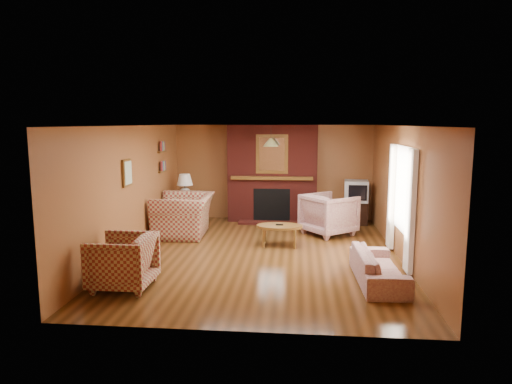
# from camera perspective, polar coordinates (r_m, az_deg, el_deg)

# --- Properties ---
(floor) EXTENTS (6.50, 6.50, 0.00)m
(floor) POSITION_cam_1_polar(r_m,az_deg,el_deg) (8.69, 0.88, -7.75)
(floor) COLOR #42260E
(floor) RESTS_ON ground
(ceiling) EXTENTS (6.50, 6.50, 0.00)m
(ceiling) POSITION_cam_1_polar(r_m,az_deg,el_deg) (8.33, 0.92, 8.29)
(ceiling) COLOR silver
(ceiling) RESTS_ON wall_back
(wall_back) EXTENTS (6.50, 0.00, 6.50)m
(wall_back) POSITION_cam_1_polar(r_m,az_deg,el_deg) (11.64, 2.14, 2.47)
(wall_back) COLOR #985A2F
(wall_back) RESTS_ON floor
(wall_front) EXTENTS (6.50, 0.00, 6.50)m
(wall_front) POSITION_cam_1_polar(r_m,az_deg,el_deg) (5.25, -1.85, -5.15)
(wall_front) COLOR #985A2F
(wall_front) RESTS_ON floor
(wall_left) EXTENTS (0.00, 6.50, 6.50)m
(wall_left) POSITION_cam_1_polar(r_m,az_deg,el_deg) (8.97, -15.23, 0.32)
(wall_left) COLOR #985A2F
(wall_left) RESTS_ON floor
(wall_right) EXTENTS (0.00, 6.50, 6.50)m
(wall_right) POSITION_cam_1_polar(r_m,az_deg,el_deg) (8.60, 17.74, -0.13)
(wall_right) COLOR #985A2F
(wall_right) RESTS_ON floor
(fireplace) EXTENTS (2.20, 0.82, 2.40)m
(fireplace) POSITION_cam_1_polar(r_m,az_deg,el_deg) (11.38, 2.06, 2.23)
(fireplace) COLOR #581813
(fireplace) RESTS_ON floor
(window_right) EXTENTS (0.10, 1.85, 2.00)m
(window_right) POSITION_cam_1_polar(r_m,az_deg,el_deg) (8.41, 17.69, -0.83)
(window_right) COLOR silver
(window_right) RESTS_ON wall_right
(bookshelf) EXTENTS (0.09, 0.55, 0.71)m
(bookshelf) POSITION_cam_1_polar(r_m,az_deg,el_deg) (10.69, -11.48, 4.26)
(bookshelf) COLOR brown
(bookshelf) RESTS_ON wall_left
(botanical_print) EXTENTS (0.05, 0.40, 0.50)m
(botanical_print) POSITION_cam_1_polar(r_m,az_deg,el_deg) (8.64, -15.81, 2.33)
(botanical_print) COLOR brown
(botanical_print) RESTS_ON wall_left
(pendant_light) EXTENTS (0.36, 0.36, 0.48)m
(pendant_light) POSITION_cam_1_polar(r_m,az_deg,el_deg) (10.64, 1.87, 6.21)
(pendant_light) COLOR black
(pendant_light) RESTS_ON ceiling
(plaid_loveseat) EXTENTS (1.27, 1.44, 0.90)m
(plaid_loveseat) POSITION_cam_1_polar(r_m,az_deg,el_deg) (10.14, -9.01, -2.85)
(plaid_loveseat) COLOR maroon
(plaid_loveseat) RESTS_ON floor
(plaid_armchair) EXTENTS (0.90, 0.87, 0.81)m
(plaid_armchair) POSITION_cam_1_polar(r_m,az_deg,el_deg) (7.15, -16.36, -8.35)
(plaid_armchair) COLOR maroon
(plaid_armchair) RESTS_ON floor
(floral_sofa) EXTENTS (0.71, 1.69, 0.49)m
(floral_sofa) POSITION_cam_1_polar(r_m,az_deg,el_deg) (7.40, 15.06, -9.03)
(floral_sofa) COLOR #C3B197
(floral_sofa) RESTS_ON floor
(floral_armchair) EXTENTS (1.39, 1.38, 0.91)m
(floral_armchair) POSITION_cam_1_polar(r_m,az_deg,el_deg) (10.20, 9.10, -2.76)
(floral_armchair) COLOR #C3B197
(floral_armchair) RESTS_ON floor
(coffee_table) EXTENTS (0.92, 0.57, 0.44)m
(coffee_table) POSITION_cam_1_polar(r_m,az_deg,el_deg) (9.17, 2.95, -4.47)
(coffee_table) COLOR brown
(coffee_table) RESTS_ON floor
(side_table) EXTENTS (0.46, 0.46, 0.59)m
(side_table) POSITION_cam_1_polar(r_m,az_deg,el_deg) (11.31, -8.81, -2.47)
(side_table) COLOR brown
(side_table) RESTS_ON floor
(table_lamp) EXTENTS (0.39, 0.39, 0.64)m
(table_lamp) POSITION_cam_1_polar(r_m,az_deg,el_deg) (11.20, -8.89, 0.80)
(table_lamp) COLOR white
(table_lamp) RESTS_ON side_table
(tv_stand) EXTENTS (0.55, 0.50, 0.56)m
(tv_stand) POSITION_cam_1_polar(r_m,az_deg,el_deg) (11.41, 12.33, -2.55)
(tv_stand) COLOR black
(tv_stand) RESTS_ON floor
(crt_tv) EXTENTS (0.60, 0.60, 0.52)m
(crt_tv) POSITION_cam_1_polar(r_m,az_deg,el_deg) (11.31, 12.42, 0.11)
(crt_tv) COLOR #AAADB2
(crt_tv) RESTS_ON tv_stand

